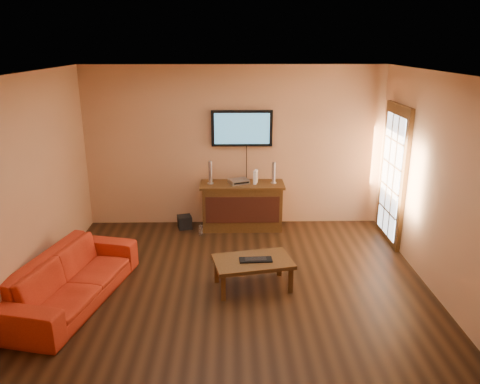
{
  "coord_description": "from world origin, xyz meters",
  "views": [
    {
      "loc": [
        -0.06,
        -5.23,
        3.04
      ],
      "look_at": [
        0.06,
        0.8,
        1.1
      ],
      "focal_mm": 35.0,
      "sensor_mm": 36.0,
      "label": 1
    }
  ],
  "objects_px": {
    "coffee_table": "(253,264)",
    "subwoofer": "(185,222)",
    "sofa": "(71,271)",
    "speaker_left": "(210,173)",
    "television": "(242,128)",
    "speaker_right": "(274,174)",
    "game_console": "(256,177)",
    "av_receiver": "(239,181)",
    "media_console": "(242,206)",
    "bottle": "(201,230)",
    "keyboard": "(256,260)"
  },
  "relations": [
    {
      "from": "coffee_table",
      "to": "subwoofer",
      "type": "height_order",
      "value": "coffee_table"
    },
    {
      "from": "sofa",
      "to": "speaker_left",
      "type": "bearing_deg",
      "value": -21.23
    },
    {
      "from": "television",
      "to": "speaker_right",
      "type": "bearing_deg",
      "value": -21.18
    },
    {
      "from": "speaker_left",
      "to": "game_console",
      "type": "distance_m",
      "value": 0.75
    },
    {
      "from": "sofa",
      "to": "game_console",
      "type": "relative_size",
      "value": 9.17
    },
    {
      "from": "speaker_left",
      "to": "sofa",
      "type": "bearing_deg",
      "value": -124.26
    },
    {
      "from": "sofa",
      "to": "av_receiver",
      "type": "height_order",
      "value": "av_receiver"
    },
    {
      "from": "media_console",
      "to": "coffee_table",
      "type": "xyz_separation_m",
      "value": [
        0.09,
        -2.05,
        -0.06
      ]
    },
    {
      "from": "bottle",
      "to": "speaker_left",
      "type": "bearing_deg",
      "value": 65.14
    },
    {
      "from": "coffee_table",
      "to": "subwoofer",
      "type": "relative_size",
      "value": 4.89
    },
    {
      "from": "television",
      "to": "sofa",
      "type": "distance_m",
      "value": 3.56
    },
    {
      "from": "game_console",
      "to": "subwoofer",
      "type": "distance_m",
      "value": 1.44
    },
    {
      "from": "speaker_right",
      "to": "keyboard",
      "type": "bearing_deg",
      "value": -100.95
    },
    {
      "from": "speaker_left",
      "to": "coffee_table",
      "type": "bearing_deg",
      "value": -73.33
    },
    {
      "from": "av_receiver",
      "to": "media_console",
      "type": "bearing_deg",
      "value": -38.31
    },
    {
      "from": "av_receiver",
      "to": "game_console",
      "type": "distance_m",
      "value": 0.29
    },
    {
      "from": "coffee_table",
      "to": "av_receiver",
      "type": "height_order",
      "value": "av_receiver"
    },
    {
      "from": "coffee_table",
      "to": "av_receiver",
      "type": "bearing_deg",
      "value": 94.01
    },
    {
      "from": "av_receiver",
      "to": "keyboard",
      "type": "bearing_deg",
      "value": -107.84
    },
    {
      "from": "media_console",
      "to": "television",
      "type": "relative_size",
      "value": 1.38
    },
    {
      "from": "av_receiver",
      "to": "game_console",
      "type": "height_order",
      "value": "game_console"
    },
    {
      "from": "media_console",
      "to": "speaker_left",
      "type": "height_order",
      "value": "speaker_left"
    },
    {
      "from": "subwoofer",
      "to": "speaker_right",
      "type": "bearing_deg",
      "value": -14.98
    },
    {
      "from": "media_console",
      "to": "speaker_left",
      "type": "xyz_separation_m",
      "value": [
        -0.53,
        0.01,
        0.57
      ]
    },
    {
      "from": "coffee_table",
      "to": "game_console",
      "type": "xyz_separation_m",
      "value": [
        0.14,
        2.06,
        0.57
      ]
    },
    {
      "from": "game_console",
      "to": "keyboard",
      "type": "bearing_deg",
      "value": -77.29
    },
    {
      "from": "keyboard",
      "to": "media_console",
      "type": "bearing_deg",
      "value": 93.4
    },
    {
      "from": "speaker_right",
      "to": "speaker_left",
      "type": "bearing_deg",
      "value": -179.26
    },
    {
      "from": "television",
      "to": "speaker_left",
      "type": "bearing_deg",
      "value": -157.59
    },
    {
      "from": "speaker_left",
      "to": "speaker_right",
      "type": "bearing_deg",
      "value": 0.74
    },
    {
      "from": "television",
      "to": "game_console",
      "type": "xyz_separation_m",
      "value": [
        0.22,
        -0.21,
        -0.78
      ]
    },
    {
      "from": "media_console",
      "to": "subwoofer",
      "type": "xyz_separation_m",
      "value": [
        -0.98,
        -0.0,
        -0.29
      ]
    },
    {
      "from": "television",
      "to": "game_console",
      "type": "distance_m",
      "value": 0.83
    },
    {
      "from": "subwoofer",
      "to": "keyboard",
      "type": "xyz_separation_m",
      "value": [
        1.1,
        -2.06,
        0.29
      ]
    },
    {
      "from": "speaker_left",
      "to": "bottle",
      "type": "height_order",
      "value": "speaker_left"
    },
    {
      "from": "sofa",
      "to": "speaker_left",
      "type": "distance_m",
      "value": 2.89
    },
    {
      "from": "av_receiver",
      "to": "television",
      "type": "bearing_deg",
      "value": 52.12
    },
    {
      "from": "speaker_left",
      "to": "av_receiver",
      "type": "xyz_separation_m",
      "value": [
        0.47,
        0.01,
        -0.14
      ]
    },
    {
      "from": "av_receiver",
      "to": "bottle",
      "type": "height_order",
      "value": "av_receiver"
    },
    {
      "from": "speaker_left",
      "to": "av_receiver",
      "type": "bearing_deg",
      "value": 1.02
    },
    {
      "from": "speaker_right",
      "to": "subwoofer",
      "type": "xyz_separation_m",
      "value": [
        -1.51,
        -0.03,
        -0.84
      ]
    },
    {
      "from": "television",
      "to": "bottle",
      "type": "distance_m",
      "value": 1.82
    },
    {
      "from": "av_receiver",
      "to": "keyboard",
      "type": "relative_size",
      "value": 0.74
    },
    {
      "from": "sofa",
      "to": "bottle",
      "type": "xyz_separation_m",
      "value": [
        1.44,
        2.0,
        -0.31
      ]
    },
    {
      "from": "game_console",
      "to": "media_console",
      "type": "bearing_deg",
      "value": -161.0
    },
    {
      "from": "sofa",
      "to": "speaker_right",
      "type": "xyz_separation_m",
      "value": [
        2.65,
        2.36,
        0.55
      ]
    },
    {
      "from": "media_console",
      "to": "coffee_table",
      "type": "relative_size",
      "value": 1.29
    },
    {
      "from": "media_console",
      "to": "television",
      "type": "bearing_deg",
      "value": 90.0
    },
    {
      "from": "keyboard",
      "to": "av_receiver",
      "type": "bearing_deg",
      "value": 94.92
    },
    {
      "from": "game_console",
      "to": "subwoofer",
      "type": "xyz_separation_m",
      "value": [
        -1.2,
        -0.02,
        -0.79
      ]
    }
  ]
}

